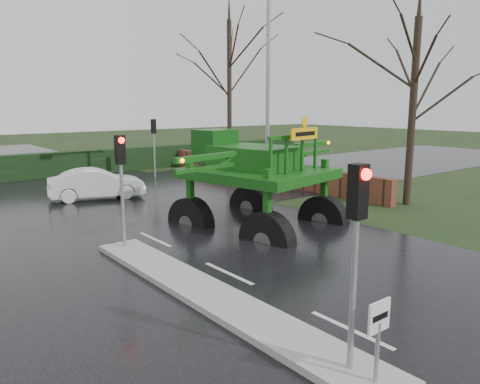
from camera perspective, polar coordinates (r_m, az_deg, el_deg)
ground at (r=9.88m, az=13.31°, el=-16.13°), size 140.00×140.00×0.00m
road_main at (r=17.45m, az=-13.44°, el=-4.25°), size 14.00×80.00×0.02m
road_cross at (r=22.90m, az=-19.87°, el=-1.06°), size 80.00×12.00×0.02m
median_island at (r=11.02m, az=-3.73°, el=-12.46°), size 1.20×10.00×0.16m
hedge_row at (r=30.40m, az=-24.87°, el=2.76°), size 44.00×0.90×1.50m
brick_wall at (r=27.89m, az=0.88°, el=2.82°), size 0.40×20.00×1.20m
keep_left_sign at (r=7.69m, az=16.53°, el=-15.65°), size 0.50×0.07×1.35m
traffic_signal_near at (r=7.43m, az=14.05°, el=-3.83°), size 0.26×0.33×3.52m
traffic_signal_mid at (r=14.18m, az=-14.30°, el=2.97°), size 0.26×0.33×3.52m
traffic_signal_far at (r=28.80m, az=-10.48°, el=6.87°), size 0.26×0.33×3.52m
street_light_right at (r=23.14m, az=2.86°, el=14.57°), size 3.85×0.30×10.00m
tree_right_near at (r=21.76m, az=20.47°, el=12.09°), size 5.60×5.60×9.64m
tree_right_far at (r=33.17m, az=-1.31°, el=14.28°), size 7.00×7.00×12.05m
crop_sprayer at (r=15.00m, az=2.71°, el=2.81°), size 8.79×6.25×4.99m
white_sedan at (r=23.05m, az=-16.98°, el=-0.83°), size 4.58×2.61×1.43m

